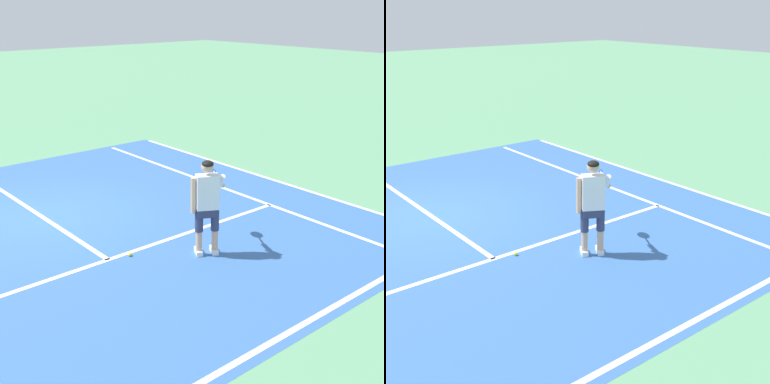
# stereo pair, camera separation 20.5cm
# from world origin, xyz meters

# --- Properties ---
(ground_plane) EXTENTS (80.00, 80.00, 0.00)m
(ground_plane) POSITION_xyz_m (0.00, 0.00, 0.00)
(ground_plane) COLOR #609E70
(court_inner_surface) EXTENTS (10.98, 10.21, 0.00)m
(court_inner_surface) POSITION_xyz_m (0.00, -1.04, 0.00)
(court_inner_surface) COLOR #3866A8
(court_inner_surface) RESTS_ON ground
(line_baseline) EXTENTS (10.98, 0.10, 0.01)m
(line_baseline) POSITION_xyz_m (0.00, -5.95, 0.00)
(line_baseline) COLOR white
(line_baseline) RESTS_ON ground
(line_service) EXTENTS (8.23, 0.10, 0.01)m
(line_service) POSITION_xyz_m (0.00, -2.54, 0.00)
(line_service) COLOR white
(line_service) RESTS_ON ground
(line_centre_service) EXTENTS (0.10, 6.40, 0.01)m
(line_centre_service) POSITION_xyz_m (0.00, 0.66, 0.00)
(line_centre_service) COLOR white
(line_centre_service) RESTS_ON ground
(line_singles_right) EXTENTS (0.10, 9.81, 0.01)m
(line_singles_right) POSITION_xyz_m (4.12, -1.04, 0.00)
(line_singles_right) COLOR white
(line_singles_right) RESTS_ON ground
(line_doubles_right) EXTENTS (0.10, 9.81, 0.01)m
(line_doubles_right) POSITION_xyz_m (5.49, -1.04, 0.00)
(line_doubles_right) COLOR white
(line_doubles_right) RESTS_ON ground
(tennis_player) EXTENTS (1.04, 0.91, 1.71)m
(tennis_player) POSITION_xyz_m (1.47, -3.44, 0.99)
(tennis_player) COLOR white
(tennis_player) RESTS_ON ground
(tennis_ball_near_feet) EXTENTS (0.07, 0.07, 0.07)m
(tennis_ball_near_feet) POSITION_xyz_m (0.37, -2.66, 0.03)
(tennis_ball_near_feet) COLOR #CCE02D
(tennis_ball_near_feet) RESTS_ON ground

